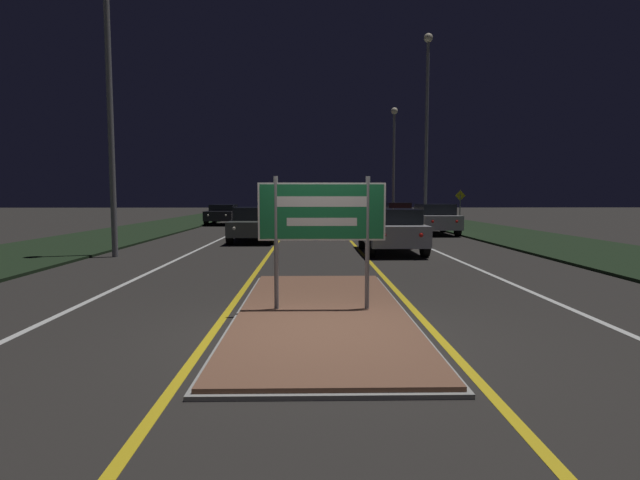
{
  "coord_description": "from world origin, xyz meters",
  "views": [
    {
      "loc": [
        -0.18,
        -6.69,
        1.89
      ],
      "look_at": [
        0.0,
        2.65,
        1.07
      ],
      "focal_mm": 28.0,
      "sensor_mm": 36.0,
      "label": 1
    }
  ],
  "objects": [
    {
      "name": "ground_plane",
      "position": [
        0.0,
        0.0,
        0.0
      ],
      "size": [
        160.0,
        160.0,
        0.0
      ],
      "primitive_type": "plane",
      "color": "#282623"
    },
    {
      "name": "median_island",
      "position": [
        0.0,
        1.15,
        0.04
      ],
      "size": [
        2.71,
        6.75,
        0.1
      ],
      "color": "#999993",
      "rests_on": "ground_plane"
    },
    {
      "name": "verge_left",
      "position": [
        -9.5,
        20.0,
        0.04
      ],
      "size": [
        5.0,
        100.0,
        0.08
      ],
      "color": "black",
      "rests_on": "ground_plane"
    },
    {
      "name": "verge_right",
      "position": [
        9.5,
        20.0,
        0.04
      ],
      "size": [
        5.0,
        100.0,
        0.08
      ],
      "color": "black",
      "rests_on": "ground_plane"
    },
    {
      "name": "centre_line_yellow_left",
      "position": [
        -1.54,
        25.0,
        0.0
      ],
      "size": [
        0.12,
        70.0,
        0.01
      ],
      "color": "gold",
      "rests_on": "ground_plane"
    },
    {
      "name": "centre_line_yellow_right",
      "position": [
        1.54,
        25.0,
        0.0
      ],
      "size": [
        0.12,
        70.0,
        0.01
      ],
      "color": "gold",
      "rests_on": "ground_plane"
    },
    {
      "name": "lane_line_white_left",
      "position": [
        -4.2,
        25.0,
        0.0
      ],
      "size": [
        0.12,
        70.0,
        0.01
      ],
      "color": "silver",
      "rests_on": "ground_plane"
    },
    {
      "name": "lane_line_white_right",
      "position": [
        4.2,
        25.0,
        0.0
      ],
      "size": [
        0.12,
        70.0,
        0.01
      ],
      "color": "silver",
      "rests_on": "ground_plane"
    },
    {
      "name": "edge_line_white_left",
      "position": [
        -7.2,
        25.0,
        0.0
      ],
      "size": [
        0.1,
        70.0,
        0.01
      ],
      "color": "silver",
      "rests_on": "ground_plane"
    },
    {
      "name": "edge_line_white_right",
      "position": [
        7.2,
        25.0,
        0.0
      ],
      "size": [
        0.1,
        70.0,
        0.01
      ],
      "color": "silver",
      "rests_on": "ground_plane"
    },
    {
      "name": "highway_sign",
      "position": [
        0.0,
        1.15,
        1.56
      ],
      "size": [
        2.01,
        0.07,
        2.11
      ],
      "color": "gray",
      "rests_on": "median_island"
    },
    {
      "name": "streetlight_left_near",
      "position": [
        -6.32,
        8.99,
        5.95
      ],
      "size": [
        0.51,
        0.51,
        9.41
      ],
      "color": "gray",
      "rests_on": "ground_plane"
    },
    {
      "name": "streetlight_right_near",
      "position": [
        6.41,
        21.82,
        6.77
      ],
      "size": [
        0.51,
        0.51,
        10.96
      ],
      "color": "gray",
      "rests_on": "ground_plane"
    },
    {
      "name": "streetlight_right_far",
      "position": [
        6.5,
        33.43,
        5.82
      ],
      "size": [
        0.53,
        0.53,
        8.94
      ],
      "color": "gray",
      "rests_on": "ground_plane"
    },
    {
      "name": "car_receding_0",
      "position": [
        2.56,
        9.99,
        0.78
      ],
      "size": [
        1.93,
        4.13,
        1.48
      ],
      "color": "#B7B7BC",
      "rests_on": "ground_plane"
    },
    {
      "name": "car_receding_1",
      "position": [
        6.01,
        18.27,
        0.79
      ],
      "size": [
        1.94,
        4.44,
        1.52
      ],
      "color": "#B7B7BC",
      "rests_on": "ground_plane"
    },
    {
      "name": "car_receding_2",
      "position": [
        6.04,
        29.01,
        0.77
      ],
      "size": [
        1.94,
        4.45,
        1.47
      ],
      "color": "maroon",
      "rests_on": "ground_plane"
    },
    {
      "name": "car_receding_3",
      "position": [
        5.57,
        41.37,
        0.83
      ],
      "size": [
        1.96,
        4.45,
        1.56
      ],
      "color": "silver",
      "rests_on": "ground_plane"
    },
    {
      "name": "car_approaching_0",
      "position": [
        -2.52,
        14.33,
        0.75
      ],
      "size": [
        1.93,
        4.16,
        1.44
      ],
      "color": "#4C514C",
      "rests_on": "ground_plane"
    },
    {
      "name": "car_approaching_1",
      "position": [
        -6.09,
        27.23,
        0.74
      ],
      "size": [
        1.94,
        4.57,
        1.36
      ],
      "color": "black",
      "rests_on": "ground_plane"
    },
    {
      "name": "car_approaching_2",
      "position": [
        -2.81,
        39.13,
        0.78
      ],
      "size": [
        2.0,
        4.07,
        1.46
      ],
      "color": "black",
      "rests_on": "ground_plane"
    },
    {
      "name": "warning_sign",
      "position": [
        8.51,
        22.12,
        1.39
      ],
      "size": [
        0.6,
        0.06,
        2.17
      ],
      "color": "gray",
      "rests_on": "verge_right"
    }
  ]
}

